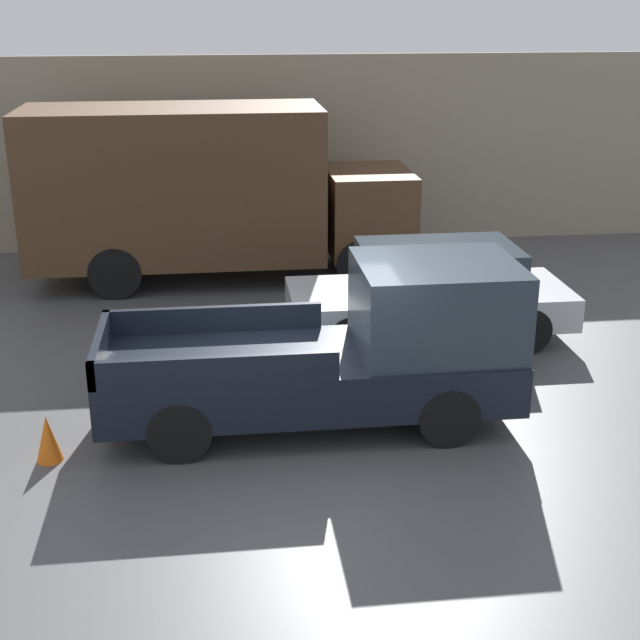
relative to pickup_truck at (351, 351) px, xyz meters
The scene contains 7 objects.
ground_plane 1.17m from the pickup_truck, 160.57° to the right, with size 60.00×60.00×0.00m, color #4C4C4F.
building_wall 9.30m from the pickup_truck, 93.49° to the left, with size 28.00×0.15×4.23m.
pickup_truck is the anchor object (origin of this frame).
car 3.43m from the pickup_truck, 58.02° to the left, with size 4.63×1.90×1.59m.
delivery_truck 7.01m from the pickup_truck, 106.02° to the left, with size 7.54×2.33×3.43m.
newspaper_box 10.28m from the pickup_truck, 119.97° to the left, with size 0.45×0.40×1.10m.
traffic_cone 3.99m from the pickup_truck, behind, with size 0.33×0.33×0.60m.
Camera 1 is at (-1.17, -10.58, 5.44)m, focal length 50.00 mm.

